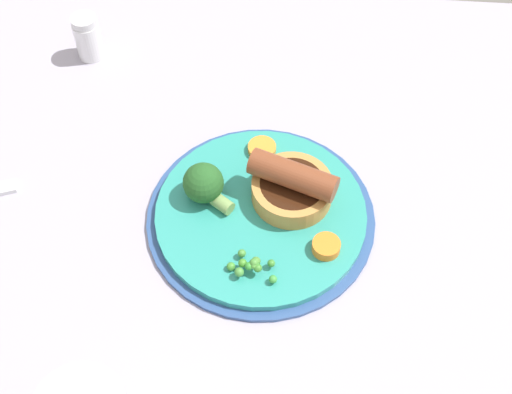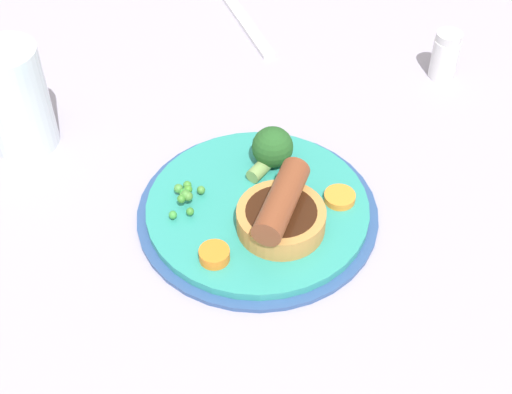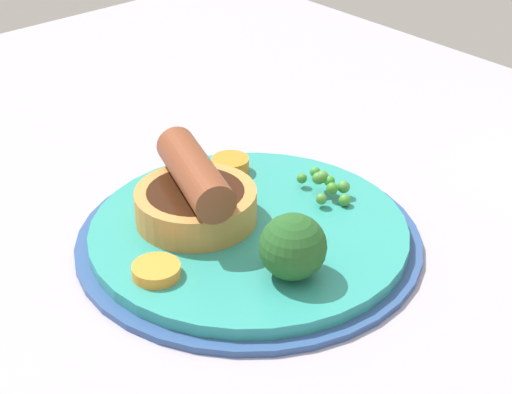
{
  "view_description": "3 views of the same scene",
  "coord_description": "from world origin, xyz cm",
  "px_view_note": "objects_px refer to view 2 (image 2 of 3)",
  "views": [
    {
      "loc": [
        -6.3,
        40.29,
        67.01
      ],
      "look_at": [
        -2.88,
        -2.02,
        7.08
      ],
      "focal_mm": 50.0,
      "sensor_mm": 36.0,
      "label": 1
    },
    {
      "loc": [
        -53.02,
        -1.13,
        56.2
      ],
      "look_at": [
        -4.6,
        -1.89,
        6.73
      ],
      "focal_mm": 50.0,
      "sensor_mm": 36.0,
      "label": 2
    },
    {
      "loc": [
        35.11,
        -35.15,
        36.93
      ],
      "look_at": [
        -3.85,
        -0.97,
        6.2
      ],
      "focal_mm": 60.0,
      "sensor_mm": 36.0,
      "label": 3
    }
  ],
  "objects_px": {
    "sausage_pudding": "(281,214)",
    "broccoli_floret_near": "(272,149)",
    "carrot_slice_1": "(214,255)",
    "salt_shaker": "(445,55)",
    "pea_pile": "(185,195)",
    "carrot_slice_0": "(340,197)",
    "dinner_plate": "(258,210)",
    "fork": "(245,22)",
    "drinking_glass": "(15,99)"
  },
  "relations": [
    {
      "from": "dinner_plate",
      "to": "fork",
      "type": "xyz_separation_m",
      "value": [
        0.36,
        0.01,
        -0.0
      ]
    },
    {
      "from": "carrot_slice_1",
      "to": "pea_pile",
      "type": "bearing_deg",
      "value": 22.43
    },
    {
      "from": "salt_shaker",
      "to": "broccoli_floret_near",
      "type": "bearing_deg",
      "value": 128.57
    },
    {
      "from": "pea_pile",
      "to": "carrot_slice_0",
      "type": "xyz_separation_m",
      "value": [
        0.0,
        -0.16,
        -0.01
      ]
    },
    {
      "from": "carrot_slice_1",
      "to": "broccoli_floret_near",
      "type": "bearing_deg",
      "value": -23.63
    },
    {
      "from": "pea_pile",
      "to": "fork",
      "type": "xyz_separation_m",
      "value": [
        0.35,
        -0.06,
        -0.02
      ]
    },
    {
      "from": "pea_pile",
      "to": "salt_shaker",
      "type": "height_order",
      "value": "salt_shaker"
    },
    {
      "from": "pea_pile",
      "to": "fork",
      "type": "distance_m",
      "value": 0.36
    },
    {
      "from": "sausage_pudding",
      "to": "salt_shaker",
      "type": "bearing_deg",
      "value": -18.36
    },
    {
      "from": "drinking_glass",
      "to": "salt_shaker",
      "type": "height_order",
      "value": "drinking_glass"
    },
    {
      "from": "carrot_slice_1",
      "to": "fork",
      "type": "height_order",
      "value": "carrot_slice_1"
    },
    {
      "from": "dinner_plate",
      "to": "broccoli_floret_near",
      "type": "bearing_deg",
      "value": -14.45
    },
    {
      "from": "dinner_plate",
      "to": "sausage_pudding",
      "type": "bearing_deg",
      "value": -145.03
    },
    {
      "from": "pea_pile",
      "to": "sausage_pudding",
      "type": "bearing_deg",
      "value": -110.93
    },
    {
      "from": "carrot_slice_1",
      "to": "drinking_glass",
      "type": "xyz_separation_m",
      "value": [
        0.19,
        0.22,
        0.04
      ]
    },
    {
      "from": "broccoli_floret_near",
      "to": "fork",
      "type": "distance_m",
      "value": 0.3
    },
    {
      "from": "dinner_plate",
      "to": "sausage_pudding",
      "type": "distance_m",
      "value": 0.05
    },
    {
      "from": "broccoli_floret_near",
      "to": "drinking_glass",
      "type": "xyz_separation_m",
      "value": [
        0.06,
        0.27,
        0.03
      ]
    },
    {
      "from": "sausage_pudding",
      "to": "broccoli_floret_near",
      "type": "xyz_separation_m",
      "value": [
        0.09,
        0.01,
        0.0
      ]
    },
    {
      "from": "carrot_slice_1",
      "to": "carrot_slice_0",
      "type": "bearing_deg",
      "value": -58.97
    },
    {
      "from": "carrot_slice_0",
      "to": "pea_pile",
      "type": "bearing_deg",
      "value": 90.2
    },
    {
      "from": "sausage_pudding",
      "to": "broccoli_floret_near",
      "type": "bearing_deg",
      "value": 24.06
    },
    {
      "from": "pea_pile",
      "to": "broccoli_floret_near",
      "type": "bearing_deg",
      "value": -57.33
    },
    {
      "from": "broccoli_floret_near",
      "to": "carrot_slice_0",
      "type": "relative_size",
      "value": 1.79
    },
    {
      "from": "carrot_slice_0",
      "to": "fork",
      "type": "height_order",
      "value": "carrot_slice_0"
    },
    {
      "from": "pea_pile",
      "to": "carrot_slice_0",
      "type": "bearing_deg",
      "value": -89.8
    },
    {
      "from": "sausage_pudding",
      "to": "fork",
      "type": "height_order",
      "value": "sausage_pudding"
    },
    {
      "from": "broccoli_floret_near",
      "to": "carrot_slice_1",
      "type": "bearing_deg",
      "value": -168.07
    },
    {
      "from": "sausage_pudding",
      "to": "fork",
      "type": "distance_m",
      "value": 0.39
    },
    {
      "from": "broccoli_floret_near",
      "to": "carrot_slice_1",
      "type": "relative_size",
      "value": 1.96
    },
    {
      "from": "broccoli_floret_near",
      "to": "carrot_slice_0",
      "type": "height_order",
      "value": "broccoli_floret_near"
    },
    {
      "from": "broccoli_floret_near",
      "to": "sausage_pudding",
      "type": "bearing_deg",
      "value": -140.5
    },
    {
      "from": "sausage_pudding",
      "to": "fork",
      "type": "xyz_separation_m",
      "value": [
        0.39,
        0.03,
        -0.03
      ]
    },
    {
      "from": "dinner_plate",
      "to": "drinking_glass",
      "type": "bearing_deg",
      "value": 65.75
    },
    {
      "from": "fork",
      "to": "carrot_slice_0",
      "type": "bearing_deg",
      "value": 174.4
    },
    {
      "from": "sausage_pudding",
      "to": "carrot_slice_1",
      "type": "bearing_deg",
      "value": 141.21
    },
    {
      "from": "carrot_slice_0",
      "to": "salt_shaker",
      "type": "relative_size",
      "value": 0.52
    },
    {
      "from": "dinner_plate",
      "to": "carrot_slice_0",
      "type": "distance_m",
      "value": 0.08
    },
    {
      "from": "dinner_plate",
      "to": "carrot_slice_1",
      "type": "bearing_deg",
      "value": 149.27
    },
    {
      "from": "broccoli_floret_near",
      "to": "salt_shaker",
      "type": "height_order",
      "value": "salt_shaker"
    },
    {
      "from": "broccoli_floret_near",
      "to": "fork",
      "type": "relative_size",
      "value": 0.32
    },
    {
      "from": "dinner_plate",
      "to": "fork",
      "type": "bearing_deg",
      "value": 1.84
    },
    {
      "from": "fork",
      "to": "pea_pile",
      "type": "bearing_deg",
      "value": 149.68
    },
    {
      "from": "broccoli_floret_near",
      "to": "drinking_glass",
      "type": "height_order",
      "value": "drinking_glass"
    },
    {
      "from": "sausage_pudding",
      "to": "drinking_glass",
      "type": "bearing_deg",
      "value": 82.31
    },
    {
      "from": "salt_shaker",
      "to": "pea_pile",
      "type": "bearing_deg",
      "value": 126.97
    },
    {
      "from": "carrot_slice_0",
      "to": "salt_shaker",
      "type": "bearing_deg",
      "value": -33.29
    },
    {
      "from": "carrot_slice_1",
      "to": "salt_shaker",
      "type": "bearing_deg",
      "value": -42.11
    },
    {
      "from": "sausage_pudding",
      "to": "broccoli_floret_near",
      "type": "height_order",
      "value": "sausage_pudding"
    },
    {
      "from": "fork",
      "to": "drinking_glass",
      "type": "height_order",
      "value": "drinking_glass"
    }
  ]
}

